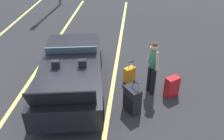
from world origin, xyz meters
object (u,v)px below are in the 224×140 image
(suitcase_large_black, at_px, (132,100))
(traveler_person, at_px, (153,66))
(suitcase_medium_bright, at_px, (172,87))
(suitcase_small_carryon, at_px, (129,74))
(convertible_car, at_px, (72,70))

(suitcase_large_black, relative_size, traveler_person, 0.57)
(suitcase_medium_bright, height_order, traveler_person, traveler_person)
(suitcase_large_black, xyz_separation_m, suitcase_medium_bright, (0.78, -1.14, -0.06))
(suitcase_small_carryon, bearing_deg, suitcase_large_black, 142.03)
(suitcase_small_carryon, bearing_deg, convertible_car, 61.15)
(suitcase_large_black, distance_m, suitcase_medium_bright, 1.38)
(suitcase_medium_bright, xyz_separation_m, suitcase_small_carryon, (0.61, 1.26, -0.06))
(suitcase_large_black, height_order, suitcase_small_carryon, suitcase_large_black)
(suitcase_medium_bright, bearing_deg, traveler_person, 42.20)
(suitcase_medium_bright, relative_size, traveler_person, 0.38)
(convertible_car, relative_size, suitcase_medium_bright, 7.10)
(traveler_person, bearing_deg, suitcase_medium_bright, 143.12)
(suitcase_medium_bright, relative_size, suitcase_small_carryon, 0.81)
(suitcase_large_black, xyz_separation_m, traveler_person, (0.89, -0.54, 0.56))
(convertible_car, distance_m, traveler_person, 2.42)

